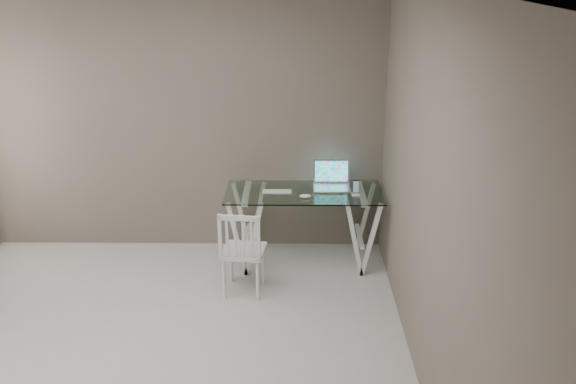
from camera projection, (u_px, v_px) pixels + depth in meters
name	position (u px, v px, depth m)	size (l,w,h in m)	color
room	(112.00, 146.00, 4.11)	(4.50, 4.52, 2.71)	#B1AFAA
desk	(304.00, 226.00, 6.26)	(1.50, 0.70, 0.75)	silver
chair	(242.00, 249.00, 5.62)	(0.41, 0.41, 0.81)	silver
laptop	(332.00, 181.00, 6.24)	(0.36, 0.29, 0.25)	silver
keyboard	(277.00, 192.00, 6.11)	(0.30, 0.13, 0.01)	silver
mouse	(305.00, 196.00, 5.97)	(0.11, 0.07, 0.04)	white
phone_dock	(356.00, 191.00, 6.03)	(0.08, 0.08, 0.14)	white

